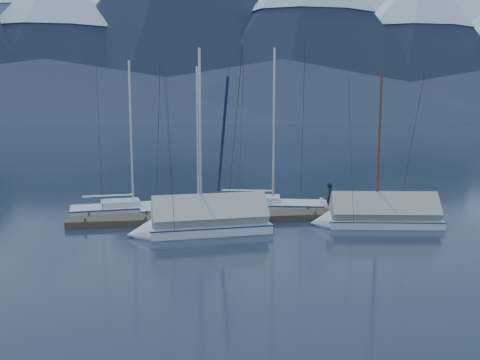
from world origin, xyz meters
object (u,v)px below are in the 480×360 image
sailboat_covered_far (198,224)px  person (330,197)px  sailboat_open_mid (207,209)px  sailboat_open_right (282,207)px  sailboat_covered_near (374,217)px  sailboat_open_left (142,209)px

sailboat_covered_far → person: sailboat_covered_far is taller
sailboat_open_mid → sailboat_open_right: sailboat_open_right is taller
sailboat_open_right → sailboat_covered_near: sailboat_open_right is taller
sailboat_open_left → person: size_ratio=6.11×
sailboat_open_left → person: 10.84m
sailboat_covered_far → sailboat_open_left: bearing=117.8°
sailboat_open_mid → sailboat_open_right: (4.48, -0.13, 0.02)m
sailboat_open_right → sailboat_covered_near: bearing=-50.4°
sailboat_covered_near → person: bearing=120.6°
sailboat_open_left → sailboat_open_right: (8.20, -0.69, 0.01)m
sailboat_open_right → sailboat_covered_far: bearing=-137.8°
sailboat_open_left → sailboat_open_right: size_ratio=0.92×
sailboat_open_right → sailboat_covered_far: 7.16m
sailboat_open_mid → sailboat_covered_near: sailboat_open_mid is taller
sailboat_covered_near → sailboat_covered_far: sailboat_covered_far is taller
sailboat_covered_near → sailboat_covered_far: (-9.05, -0.28, 0.04)m
sailboat_open_right → sailboat_open_left: bearing=175.2°
sailboat_covered_near → person: (-1.49, 2.52, 0.69)m
sailboat_open_right → sailboat_covered_near: (3.75, -4.53, 0.25)m
sailboat_open_left → sailboat_covered_far: bearing=-62.2°
sailboat_open_left → sailboat_open_mid: bearing=-8.5°
sailboat_open_mid → sailboat_open_right: 4.48m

